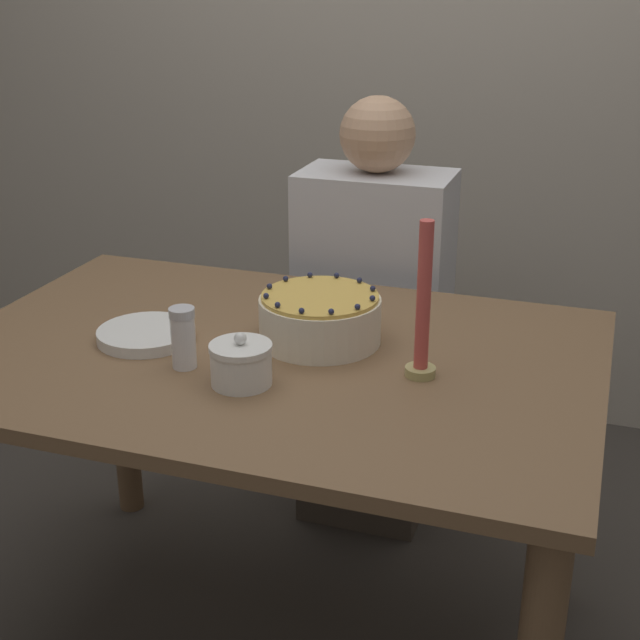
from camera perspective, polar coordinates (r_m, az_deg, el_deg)
name	(u,v)px	position (r m, az deg, el deg)	size (l,w,h in m)	color
wall_behind	(427,28)	(3.02, 6.88, 18.06)	(8.00, 0.05, 2.60)	#ADA393
dining_table	(270,402)	(1.88, -3.25, -5.29)	(1.34, 0.91, 0.76)	brown
cake	(320,318)	(1.85, 0.00, 0.11)	(0.25, 0.25, 0.12)	#EFE5CC
sugar_bowl	(241,364)	(1.67, -5.07, -2.80)	(0.12, 0.12, 0.10)	white
sugar_shaker	(183,338)	(1.75, -8.75, -1.12)	(0.05, 0.05, 0.12)	white
plate_stack	(146,334)	(1.91, -11.05, -0.91)	(0.21, 0.21, 0.02)	white
candle	(423,314)	(1.68, 6.60, 0.39)	(0.06, 0.06, 0.31)	tan
person_man_blue_shirt	(373,342)	(2.48, 3.38, -1.40)	(0.40, 0.34, 1.19)	#473D33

